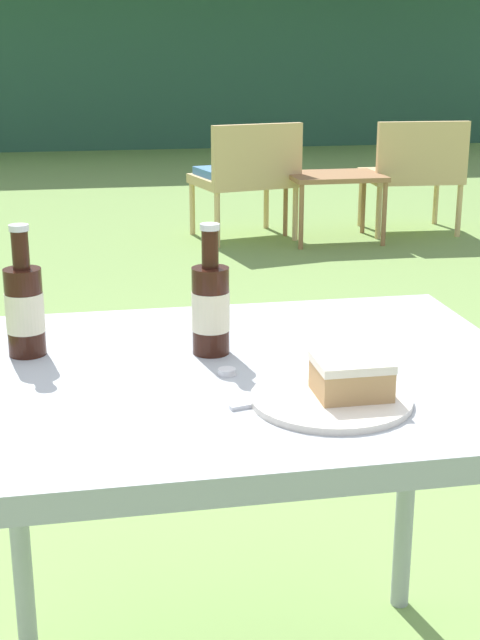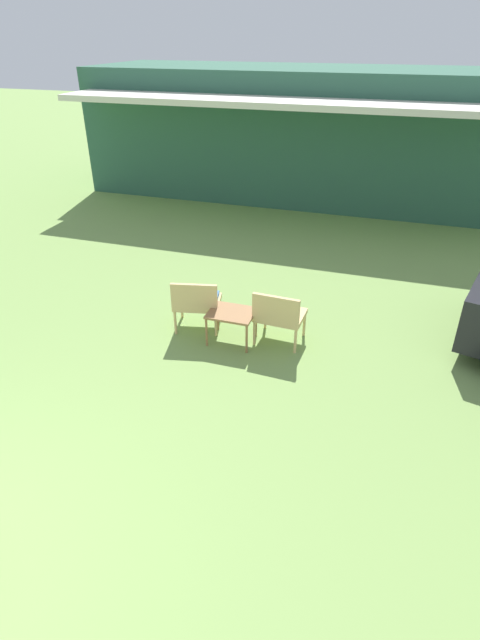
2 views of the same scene
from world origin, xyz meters
TOP-DOWN VIEW (x-y plane):
  - cabin_building at (1.05, 11.25)m, footprint 10.45×4.32m
  - wicker_chair_cushioned at (0.83, 4.31)m, footprint 0.69×0.62m
  - wicker_chair_plain at (1.96, 4.29)m, footprint 0.62×0.53m
  - garden_side_table at (1.37, 4.15)m, footprint 0.59×0.47m
  - patio_table at (0.00, 0.00)m, footprint 0.90×0.73m
  - cake_on_plate at (0.10, -0.16)m, footprint 0.23×0.23m
  - cola_bottle_near at (-0.05, 0.09)m, footprint 0.06×0.06m
  - cola_bottle_far at (-0.35, 0.13)m, footprint 0.06×0.06m
  - fork at (0.03, -0.14)m, footprint 0.18×0.05m
  - loose_bottle_cap at (-0.04, -0.02)m, footprint 0.03×0.03m

SIDE VIEW (x-z plane):
  - garden_side_table at x=1.37m, z-range 0.17..0.60m
  - wicker_chair_cushioned at x=0.83m, z-range 0.06..0.81m
  - wicker_chair_plain at x=1.96m, z-range 0.06..0.81m
  - patio_table at x=0.00m, z-range 0.29..1.00m
  - fork at x=0.03m, z-range 0.71..0.72m
  - loose_bottle_cap at x=-0.04m, z-range 0.71..0.72m
  - cake_on_plate at x=0.10m, z-range 0.70..0.77m
  - cola_bottle_near at x=-0.05m, z-range 0.68..0.90m
  - cola_bottle_far at x=-0.35m, z-range 0.68..0.90m
  - cabin_building at x=1.05m, z-range 0.01..2.83m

